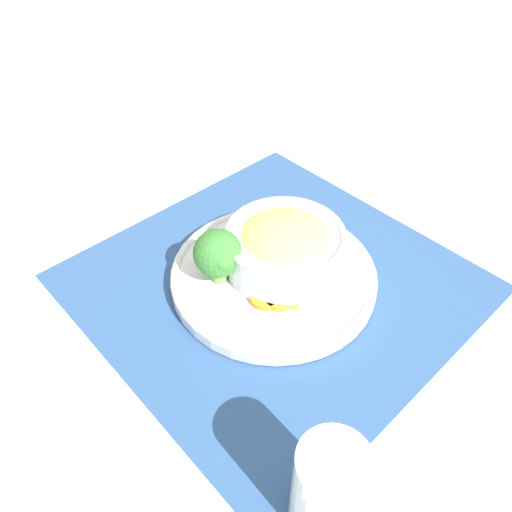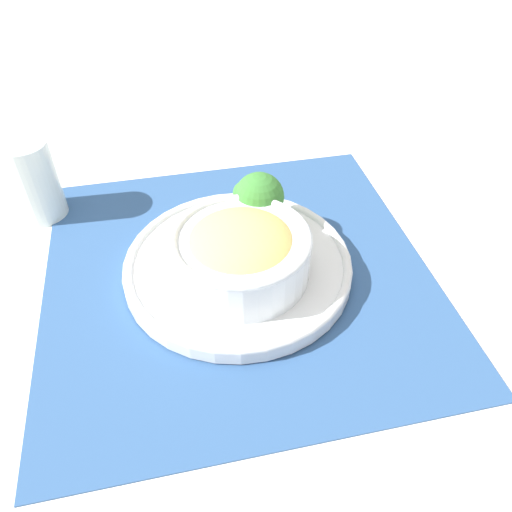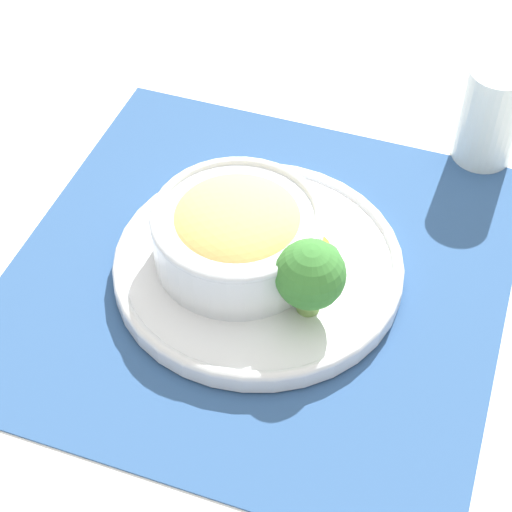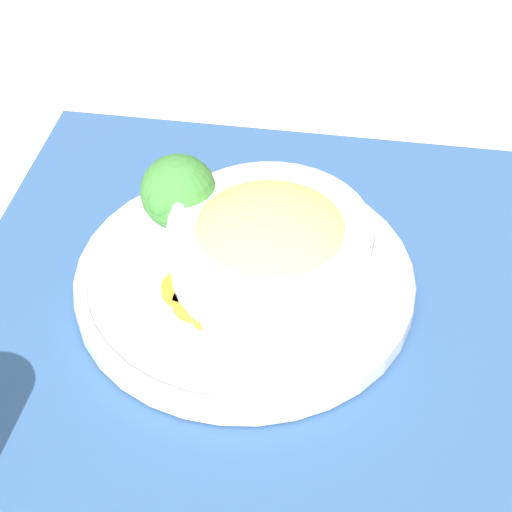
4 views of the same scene
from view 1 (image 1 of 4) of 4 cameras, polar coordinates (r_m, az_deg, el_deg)
The scene contains 9 objects.
ground_plane at distance 0.68m, azimuth 1.98°, elevation -3.04°, with size 4.00×4.00×0.00m, color white.
placemat at distance 0.68m, azimuth 1.98°, elevation -2.92°, with size 0.48×0.48×0.00m.
plate at distance 0.67m, azimuth 2.01°, elevation -2.14°, with size 0.28×0.28×0.02m.
bowl at distance 0.66m, azimuth 3.17°, elevation 1.26°, with size 0.16×0.16×0.07m.
broccoli_floret at distance 0.63m, azimuth -4.38°, elevation 0.23°, with size 0.06×0.06×0.08m.
carrot_slice_near at distance 0.63m, azimuth 0.95°, elevation -4.84°, with size 0.04×0.04×0.01m.
carrot_slice_middle at distance 0.63m, azimuth 2.60°, elevation -4.93°, with size 0.04×0.04×0.01m.
carrot_slice_far at distance 0.64m, azimuth 4.17°, elevation -4.60°, with size 0.04×0.04×0.01m.
water_glass at distance 0.48m, azimuth 8.20°, elevation -25.20°, with size 0.06×0.06×0.11m.
Camera 1 is at (-0.32, 0.35, 0.50)m, focal length 35.00 mm.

